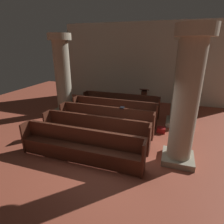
% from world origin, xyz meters
% --- Properties ---
extents(ground_plane, '(19.20, 19.20, 0.00)m').
position_xyz_m(ground_plane, '(0.00, 0.00, 0.00)').
color(ground_plane, '#9E4733').
extents(back_wall, '(10.00, 0.16, 4.50)m').
position_xyz_m(back_wall, '(0.00, 6.08, 2.25)').
color(back_wall, beige).
rests_on(back_wall, ground).
extents(pew_row_0, '(3.86, 0.46, 0.99)m').
position_xyz_m(pew_row_0, '(-0.73, 3.45, 0.53)').
color(pew_row_0, '#4C2316').
rests_on(pew_row_0, ground).
extents(pew_row_1, '(3.86, 0.46, 0.99)m').
position_xyz_m(pew_row_1, '(-0.73, 2.38, 0.53)').
color(pew_row_1, '#4C2316').
rests_on(pew_row_1, ground).
extents(pew_row_2, '(3.86, 0.47, 0.99)m').
position_xyz_m(pew_row_2, '(-0.73, 1.31, 0.53)').
color(pew_row_2, '#4C2316').
rests_on(pew_row_2, ground).
extents(pew_row_3, '(3.86, 0.46, 0.99)m').
position_xyz_m(pew_row_3, '(-0.73, 0.24, 0.53)').
color(pew_row_3, '#4C2316').
rests_on(pew_row_3, ground).
extents(pew_row_4, '(3.86, 0.46, 0.99)m').
position_xyz_m(pew_row_4, '(-0.73, -0.83, 0.53)').
color(pew_row_4, '#4C2316').
rests_on(pew_row_4, ground).
extents(pillar_aisle_side, '(1.08, 1.08, 3.79)m').
position_xyz_m(pillar_aisle_side, '(2.06, 2.91, 1.97)').
color(pillar_aisle_side, '#9F967E').
rests_on(pillar_aisle_side, ground).
extents(pillar_far_side, '(1.08, 1.08, 3.79)m').
position_xyz_m(pillar_far_side, '(-3.46, 2.76, 1.97)').
color(pillar_far_side, '#9F967E').
rests_on(pillar_far_side, ground).
extents(pillar_aisle_rear, '(0.98, 0.98, 3.79)m').
position_xyz_m(pillar_aisle_rear, '(2.06, 0.09, 1.97)').
color(pillar_aisle_rear, '#9F967E').
rests_on(pillar_aisle_rear, ground).
extents(lectern, '(0.48, 0.45, 1.08)m').
position_xyz_m(lectern, '(0.24, 4.74, 0.45)').
color(lectern, '#411E13').
rests_on(lectern, ground).
extents(hymn_book, '(0.16, 0.18, 0.03)m').
position_xyz_m(hymn_book, '(-0.09, 1.50, 1.01)').
color(hymn_book, black).
rests_on(hymn_book, pew_row_2).
extents(kneeler_box_red, '(0.33, 0.29, 0.21)m').
position_xyz_m(kneeler_box_red, '(1.43, 1.88, 0.10)').
color(kneeler_box_red, maroon).
rests_on(kneeler_box_red, ground).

